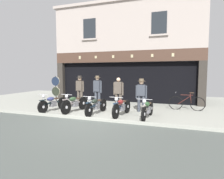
% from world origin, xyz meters
% --- Properties ---
extents(ground, '(21.83, 22.00, 0.18)m').
position_xyz_m(ground, '(0.00, -0.98, -0.04)').
color(ground, '#9EA094').
extents(shop_facade, '(10.13, 4.42, 6.55)m').
position_xyz_m(shop_facade, '(-0.00, 6.99, 1.75)').
color(shop_facade, black).
rests_on(shop_facade, ground).
extents(motorcycle_left, '(0.62, 1.95, 0.90)m').
position_xyz_m(motorcycle_left, '(-2.50, 1.14, 0.41)').
color(motorcycle_left, black).
rests_on(motorcycle_left, ground).
extents(motorcycle_center_left, '(0.62, 2.03, 0.94)m').
position_xyz_m(motorcycle_center_left, '(-1.32, 1.29, 0.44)').
color(motorcycle_center_left, black).
rests_on(motorcycle_center_left, ground).
extents(motorcycle_center, '(0.62, 2.06, 0.91)m').
position_xyz_m(motorcycle_center, '(-0.12, 1.17, 0.42)').
color(motorcycle_center, black).
rests_on(motorcycle_center, ground).
extents(motorcycle_center_right, '(0.62, 1.96, 0.92)m').
position_xyz_m(motorcycle_center_right, '(1.10, 1.24, 0.42)').
color(motorcycle_center_right, black).
rests_on(motorcycle_center_right, ground).
extents(motorcycle_right, '(0.62, 1.98, 0.91)m').
position_xyz_m(motorcycle_right, '(2.26, 1.14, 0.42)').
color(motorcycle_right, black).
rests_on(motorcycle_right, ground).
extents(salesman_left, '(0.56, 0.36, 1.75)m').
position_xyz_m(salesman_left, '(-1.93, 2.91, 0.98)').
color(salesman_left, brown).
rests_on(salesman_left, ground).
extents(shopkeeper_center, '(0.55, 0.33, 1.76)m').
position_xyz_m(shopkeeper_center, '(-0.85, 2.98, 0.97)').
color(shopkeeper_center, '#3D424C').
rests_on(shopkeeper_center, ground).
extents(salesman_right, '(0.56, 0.26, 1.67)m').
position_xyz_m(salesman_right, '(0.54, 2.51, 0.92)').
color(salesman_right, brown).
rests_on(salesman_right, ground).
extents(assistant_far_right, '(0.56, 0.37, 1.64)m').
position_xyz_m(assistant_far_right, '(1.74, 2.43, 0.91)').
color(assistant_far_right, '#3D424C').
rests_on(assistant_far_right, ground).
extents(tyre_sign_pole, '(0.59, 0.06, 1.71)m').
position_xyz_m(tyre_sign_pole, '(-3.91, 3.39, 1.03)').
color(tyre_sign_pole, '#232328').
rests_on(tyre_sign_pole, ground).
extents(advert_board_near, '(0.64, 0.03, 0.90)m').
position_xyz_m(advert_board_near, '(2.69, 5.40, 1.92)').
color(advert_board_near, beige).
extents(leaning_bicycle, '(1.79, 0.50, 0.95)m').
position_xyz_m(leaning_bicycle, '(3.86, 3.63, 0.38)').
color(leaning_bicycle, black).
rests_on(leaning_bicycle, ground).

